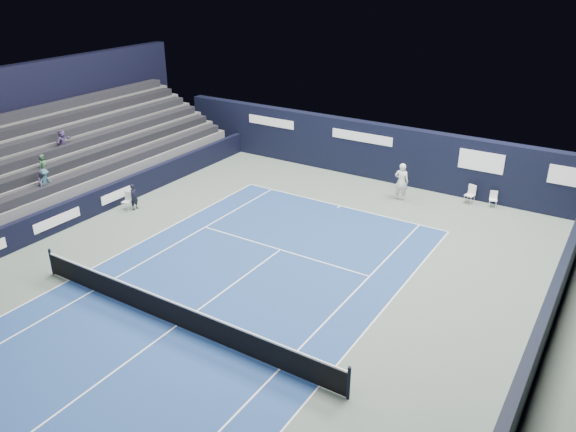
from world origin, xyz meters
name	(u,v)px	position (x,y,z in m)	size (l,w,h in m)	color
ground	(214,298)	(0.00, 2.00, 0.00)	(48.00, 48.00, 0.00)	#536258
court_surface	(177,326)	(0.00, 0.00, 0.00)	(10.97, 23.77, 0.01)	navy
enclosure_wall_right	(549,312)	(10.50, 6.00, 0.90)	(0.30, 22.00, 1.80)	black
folding_chair_back_a	(471,191)	(5.35, 15.75, 0.63)	(0.50, 0.53, 0.95)	silver
folding_chair_back_b	(493,198)	(6.41, 15.86, 0.46)	(0.45, 0.44, 0.82)	white
line_judge_chair	(127,200)	(-8.66, 6.00, 0.50)	(0.45, 0.43, 0.88)	silver
line_judge	(134,197)	(-8.34, 6.17, 0.65)	(0.48, 0.31, 1.31)	black
court_markings	(177,326)	(0.00, 0.00, 0.01)	(11.03, 23.83, 0.00)	white
tennis_net	(175,313)	(0.00, 0.00, 0.51)	(12.90, 0.10, 1.10)	black
back_sponsor_wall	(380,152)	(0.01, 16.50, 1.55)	(26.00, 0.63, 3.10)	black
side_barrier_left	(115,194)	(-9.50, 5.97, 0.60)	(0.33, 22.00, 1.20)	black
spectator_stand	(77,150)	(-13.27, 6.99, 1.95)	(6.00, 18.00, 6.40)	#535356
tennis_player	(401,181)	(2.18, 14.29, 0.97)	(0.78, 0.91, 1.94)	white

